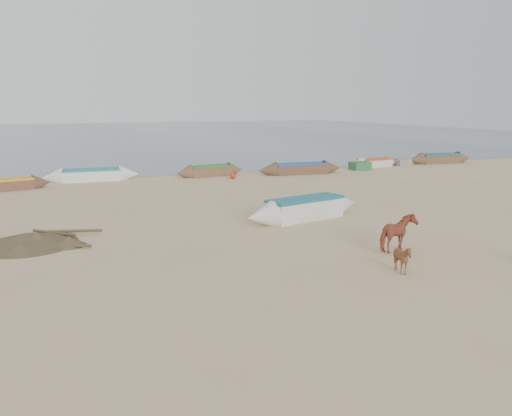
{
  "coord_description": "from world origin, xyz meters",
  "views": [
    {
      "loc": [
        -7.51,
        -14.77,
        5.18
      ],
      "look_at": [
        0.0,
        4.0,
        1.0
      ],
      "focal_mm": 35.0,
      "sensor_mm": 36.0,
      "label": 1
    }
  ],
  "objects": [
    {
      "name": "beach_clutter",
      "position": [
        3.73,
        20.1,
        0.3
      ],
      "size": [
        44.12,
        4.36,
        0.64
      ],
      "color": "#2C6234",
      "rests_on": "ground"
    },
    {
      "name": "waterline_canoes",
      "position": [
        0.04,
        20.19,
        0.4
      ],
      "size": [
        57.09,
        4.05,
        0.88
      ],
      "color": "brown",
      "rests_on": "ground"
    },
    {
      "name": "sea",
      "position": [
        0.0,
        82.0,
        0.01
      ],
      "size": [
        160.0,
        160.0,
        0.0
      ],
      "primitive_type": "plane",
      "color": "slate",
      "rests_on": "ground"
    },
    {
      "name": "calf_front",
      "position": [
        2.28,
        -2.63,
        0.48
      ],
      "size": [
        1.17,
        1.14,
        0.97
      ],
      "primitive_type": "imported",
      "rotation": [
        0.0,
        0.0,
        -0.96
      ],
      "color": "brown",
      "rests_on": "ground"
    },
    {
      "name": "debris_pile",
      "position": [
        -8.77,
        5.31,
        0.24
      ],
      "size": [
        4.39,
        4.39,
        0.47
      ],
      "primitive_type": "cone",
      "rotation": [
        0.0,
        0.0,
        0.23
      ],
      "color": "brown",
      "rests_on": "ground"
    },
    {
      "name": "near_canoe",
      "position": [
        2.96,
        5.29,
        0.5
      ],
      "size": [
        6.5,
        2.63,
        1.01
      ],
      "primitive_type": null,
      "rotation": [
        0.0,
        0.0,
        0.23
      ],
      "color": "silver",
      "rests_on": "ground"
    },
    {
      "name": "cow_adult",
      "position": [
        3.63,
        -0.6,
        0.67
      ],
      "size": [
        1.74,
        1.2,
        1.34
      ],
      "primitive_type": "imported",
      "rotation": [
        0.0,
        0.0,
        1.91
      ],
      "color": "#984A31",
      "rests_on": "ground"
    },
    {
      "name": "ground",
      "position": [
        0.0,
        0.0,
        0.0
      ],
      "size": [
        140.0,
        140.0,
        0.0
      ],
      "primitive_type": "plane",
      "color": "tan",
      "rests_on": "ground"
    }
  ]
}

